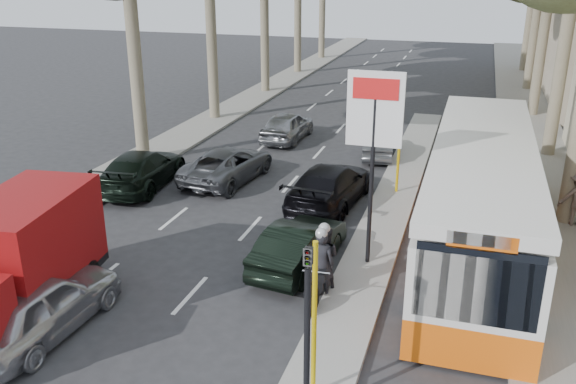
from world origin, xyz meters
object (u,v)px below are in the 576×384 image
(city_bus, at_px, (480,194))
(silver_hatchback, at_px, (40,305))
(red_truck, at_px, (18,259))
(motorcycle, at_px, (322,263))
(dark_hatchback, at_px, (299,245))

(city_bus, bearing_deg, silver_hatchback, -140.99)
(red_truck, xyz_separation_m, motorcycle, (6.72, 3.19, -0.64))
(silver_hatchback, relative_size, motorcycle, 1.89)
(city_bus, distance_m, motorcycle, 5.56)
(dark_hatchback, bearing_deg, motorcycle, 135.17)
(red_truck, relative_size, motorcycle, 2.43)
(dark_hatchback, xyz_separation_m, city_bus, (4.77, 2.69, 1.11))
(city_bus, bearing_deg, motorcycle, -133.30)
(dark_hatchback, relative_size, city_bus, 0.32)
(red_truck, height_order, motorcycle, red_truck)
(silver_hatchback, relative_size, dark_hatchback, 1.08)
(dark_hatchback, xyz_separation_m, red_truck, (-5.72, -4.50, 0.87))
(red_truck, height_order, city_bus, city_bus)
(silver_hatchback, distance_m, city_bus, 12.35)
(dark_hatchback, height_order, city_bus, city_bus)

